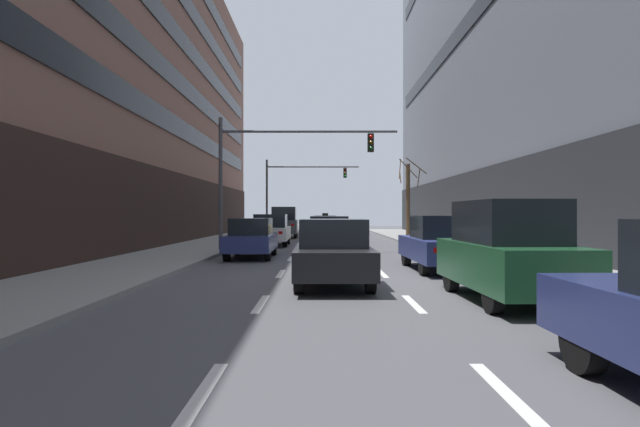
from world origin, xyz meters
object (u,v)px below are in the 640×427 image
at_px(car_driving_3, 254,238).
at_px(car_parked_1, 509,251).
at_px(car_driving_1, 327,229).
at_px(street_tree_0, 410,198).
at_px(car_parked_2, 444,243).
at_px(traffic_signal_0, 277,160).
at_px(car_driving_4, 286,222).
at_px(taxi_driving_0, 327,226).
at_px(traffic_signal_1, 297,183).
at_px(car_driving_6, 335,253).
at_px(car_driving_5, 273,230).
at_px(car_driving_2, 330,235).

relative_size(car_driving_3, car_parked_1, 1.00).
bearing_deg(car_driving_1, street_tree_0, 35.57).
xyz_separation_m(car_parked_2, traffic_signal_0, (-5.84, 7.44, 3.39)).
bearing_deg(traffic_signal_0, car_driving_3, -102.73).
relative_size(car_driving_3, traffic_signal_0, 0.52).
relative_size(car_driving_4, street_tree_0, 0.83).
relative_size(taxi_driving_0, car_parked_2, 0.96).
bearing_deg(car_driving_1, car_parked_1, -81.08).
bearing_deg(traffic_signal_1, street_tree_0, -38.76).
xyz_separation_m(car_driving_3, traffic_signal_0, (0.68, 3.03, 3.45)).
xyz_separation_m(car_driving_4, car_driving_6, (2.95, -24.91, -0.32)).
xyz_separation_m(car_driving_5, car_parked_2, (6.49, -12.14, -0.01)).
bearing_deg(traffic_signal_0, car_driving_5, 97.83).
height_order(car_parked_2, traffic_signal_0, traffic_signal_0).
bearing_deg(car_parked_1, car_driving_2, 105.79).
bearing_deg(car_driving_1, car_parked_2, -78.15).
bearing_deg(car_parked_2, car_driving_5, 118.13).
height_order(traffic_signal_1, street_tree_0, traffic_signal_1).
bearing_deg(car_driving_2, car_driving_6, -90.30).
distance_m(taxi_driving_0, car_driving_2, 15.80).
bearing_deg(car_driving_1, taxi_driving_0, 89.23).
distance_m(car_parked_2, traffic_signal_0, 10.05).
bearing_deg(car_driving_4, traffic_signal_1, 85.65).
bearing_deg(car_driving_5, street_tree_0, 43.93).
height_order(car_driving_6, traffic_signal_1, traffic_signal_1).
bearing_deg(car_driving_3, taxi_driving_0, 80.09).
bearing_deg(car_driving_4, traffic_signal_0, -87.63).
distance_m(car_driving_4, traffic_signal_0, 14.53).
bearing_deg(car_driving_4, car_driving_2, -78.73).
xyz_separation_m(car_driving_2, car_driving_6, (-0.05, -9.84, -0.01)).
height_order(car_driving_3, traffic_signal_0, traffic_signal_0).
bearing_deg(car_parked_2, car_parked_1, -90.01).
bearing_deg(car_parked_1, taxi_driving_0, 96.93).
xyz_separation_m(taxi_driving_0, car_driving_4, (-3.03, -0.73, 0.32)).
distance_m(car_driving_1, car_driving_2, 10.00).
bearing_deg(traffic_signal_1, car_driving_5, -91.93).
distance_m(car_driving_2, car_driving_3, 3.76).
distance_m(car_driving_3, traffic_signal_0, 4.64).
xyz_separation_m(car_driving_1, car_driving_5, (-3.02, -4.41, 0.06)).
bearing_deg(car_parked_2, traffic_signal_1, 102.13).
bearing_deg(car_driving_3, traffic_signal_0, 77.27).
bearing_deg(car_driving_5, traffic_signal_1, 88.07).
height_order(car_driving_5, traffic_signal_1, traffic_signal_1).
bearing_deg(car_driving_2, car_parked_1, -74.21).
bearing_deg(car_driving_6, car_parked_2, 43.46).
xyz_separation_m(car_driving_6, car_parked_1, (3.48, -2.27, 0.21)).
height_order(car_driving_5, car_parked_1, car_parked_1).
distance_m(car_parked_2, traffic_signal_1, 28.59).
bearing_deg(traffic_signal_0, car_parked_2, -51.86).
relative_size(car_parked_2, street_tree_0, 0.81).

